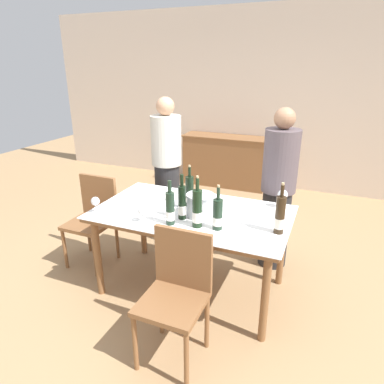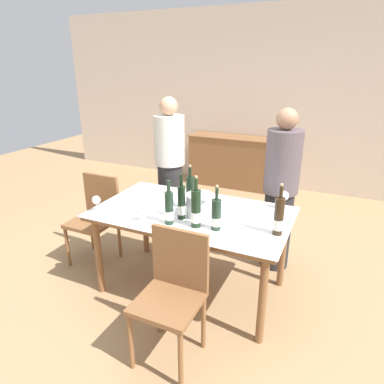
% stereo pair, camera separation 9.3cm
% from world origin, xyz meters
% --- Properties ---
extents(ground_plane, '(12.00, 12.00, 0.00)m').
position_xyz_m(ground_plane, '(0.00, 0.00, 0.00)').
color(ground_plane, '#A37F56').
extents(back_wall, '(8.00, 0.10, 2.80)m').
position_xyz_m(back_wall, '(0.00, 3.19, 1.40)').
color(back_wall, beige).
rests_on(back_wall, ground_plane).
extents(sideboard_cabinet, '(1.43, 0.46, 0.84)m').
position_xyz_m(sideboard_cabinet, '(-0.59, 2.90, 0.42)').
color(sideboard_cabinet, brown).
rests_on(sideboard_cabinet, ground_plane).
extents(dining_table, '(1.65, 0.96, 0.77)m').
position_xyz_m(dining_table, '(0.00, 0.00, 0.70)').
color(dining_table, brown).
rests_on(dining_table, ground_plane).
extents(ice_bucket, '(0.23, 0.23, 0.19)m').
position_xyz_m(ice_bucket, '(0.10, -0.05, 0.88)').
color(ice_bucket, silver).
rests_on(ice_bucket, dining_table).
extents(wine_bottle_0, '(0.07, 0.07, 0.40)m').
position_xyz_m(wine_bottle_0, '(0.74, -0.11, 0.91)').
color(wine_bottle_0, '#332314').
rests_on(wine_bottle_0, dining_table).
extents(wine_bottle_1, '(0.08, 0.08, 0.36)m').
position_xyz_m(wine_bottle_1, '(0.30, -0.22, 0.89)').
color(wine_bottle_1, '#1E3323').
rests_on(wine_bottle_1, dining_table).
extents(wine_bottle_2, '(0.08, 0.08, 0.37)m').
position_xyz_m(wine_bottle_2, '(-0.07, 0.12, 0.90)').
color(wine_bottle_2, black).
rests_on(wine_bottle_2, dining_table).
extents(wine_bottle_3, '(0.07, 0.07, 0.36)m').
position_xyz_m(wine_bottle_3, '(-0.07, -0.28, 0.90)').
color(wine_bottle_3, '#1E3323').
rests_on(wine_bottle_3, dining_table).
extents(wine_bottle_4, '(0.08, 0.08, 0.41)m').
position_xyz_m(wine_bottle_4, '(0.14, -0.24, 0.92)').
color(wine_bottle_4, black).
rests_on(wine_bottle_4, dining_table).
extents(wine_bottle_5, '(0.06, 0.06, 0.38)m').
position_xyz_m(wine_bottle_5, '(-0.02, -0.16, 0.91)').
color(wine_bottle_5, black).
rests_on(wine_bottle_5, dining_table).
extents(wine_glass_0, '(0.07, 0.07, 0.13)m').
position_xyz_m(wine_glass_0, '(-0.29, -0.33, 0.86)').
color(wine_glass_0, white).
rests_on(wine_glass_0, dining_table).
extents(wine_glass_1, '(0.07, 0.07, 0.14)m').
position_xyz_m(wine_glass_1, '(-0.74, -0.33, 0.87)').
color(wine_glass_1, white).
rests_on(wine_glass_1, dining_table).
extents(wine_glass_2, '(0.07, 0.07, 0.13)m').
position_xyz_m(wine_glass_2, '(-0.10, -0.08, 0.86)').
color(wine_glass_2, white).
rests_on(wine_glass_2, dining_table).
extents(wine_glass_3, '(0.09, 0.09, 0.16)m').
position_xyz_m(wine_glass_3, '(0.69, 0.39, 0.89)').
color(wine_glass_3, white).
rests_on(wine_glass_3, dining_table).
extents(chair_left_end, '(0.42, 0.42, 0.90)m').
position_xyz_m(chair_left_end, '(-1.12, 0.08, 0.52)').
color(chair_left_end, brown).
rests_on(chair_left_end, ground_plane).
extents(chair_near_front, '(0.42, 0.42, 0.92)m').
position_xyz_m(chair_near_front, '(0.19, -0.71, 0.54)').
color(chair_near_front, brown).
rests_on(chair_near_front, ground_plane).
extents(person_host, '(0.33, 0.33, 1.64)m').
position_xyz_m(person_host, '(-0.64, 0.80, 0.82)').
color(person_host, '#262628').
rests_on(person_host, ground_plane).
extents(person_guest_left, '(0.33, 0.33, 1.60)m').
position_xyz_m(person_guest_left, '(0.60, 0.72, 0.80)').
color(person_guest_left, '#262628').
rests_on(person_guest_left, ground_plane).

